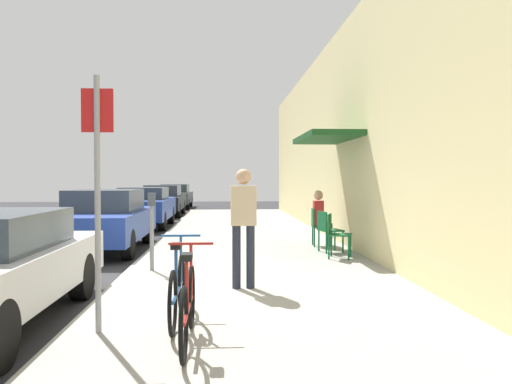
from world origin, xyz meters
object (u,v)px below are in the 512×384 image
(parked_car_2, at_px, (144,206))
(street_sign, at_px, (98,183))
(parked_car_3, at_px, (163,200))
(pedestrian_standing, at_px, (243,218))
(parked_car_1, at_px, (104,219))
(seated_patron_2, at_px, (321,216))
(parked_car_4, at_px, (175,196))
(bicycle_0, at_px, (188,306))
(bicycle_1, at_px, (177,289))
(cafe_chair_2, at_px, (318,224))
(cafe_chair_0, at_px, (336,233))
(cafe_chair_1, at_px, (327,229))
(parking_meter, at_px, (152,225))

(parked_car_2, xyz_separation_m, street_sign, (1.50, -12.76, 0.91))
(parked_car_3, xyz_separation_m, pedestrian_standing, (3.05, -16.37, 0.40))
(parked_car_1, relative_size, parked_car_3, 1.00)
(pedestrian_standing, bearing_deg, seated_patron_2, 66.32)
(parked_car_4, bearing_deg, bicycle_0, -84.37)
(street_sign, xyz_separation_m, bicycle_0, (0.93, -0.43, -1.16))
(bicycle_0, bearing_deg, parked_car_2, 100.46)
(bicycle_1, height_order, pedestrian_standing, pedestrian_standing)
(cafe_chair_2, bearing_deg, bicycle_0, -110.07)
(parked_car_4, height_order, bicycle_1, parked_car_4)
(cafe_chair_0, bearing_deg, parked_car_3, 109.93)
(parked_car_2, bearing_deg, bicycle_0, -79.54)
(parked_car_4, distance_m, bicycle_0, 24.80)
(parked_car_1, distance_m, parked_car_2, 5.90)
(parked_car_1, height_order, street_sign, street_sign)
(bicycle_0, xyz_separation_m, cafe_chair_2, (2.53, 6.94, 0.14))
(cafe_chair_1, distance_m, seated_patron_2, 1.05)
(parked_car_3, bearing_deg, cafe_chair_1, -68.94)
(parking_meter, xyz_separation_m, cafe_chair_2, (3.42, 2.98, -0.26))
(bicycle_1, bearing_deg, bicycle_0, -77.70)
(parked_car_2, relative_size, cafe_chair_2, 5.06)
(street_sign, xyz_separation_m, cafe_chair_2, (3.47, 6.51, -1.02))
(cafe_chair_1, bearing_deg, parked_car_4, 104.82)
(parked_car_3, relative_size, bicycle_0, 2.57)
(bicycle_1, distance_m, pedestrian_standing, 1.95)
(parked_car_2, bearing_deg, street_sign, -83.29)
(parking_meter, relative_size, cafe_chair_2, 1.52)
(parked_car_4, relative_size, seated_patron_2, 3.41)
(cafe_chair_1, height_order, pedestrian_standing, pedestrian_standing)
(parked_car_3, relative_size, bicycle_1, 2.57)
(parked_car_4, xyz_separation_m, bicycle_1, (2.27, -23.91, -0.24))
(parked_car_3, relative_size, parked_car_4, 1.00)
(bicycle_1, bearing_deg, parking_meter, 102.65)
(bicycle_0, relative_size, pedestrian_standing, 1.01)
(parked_car_2, relative_size, seated_patron_2, 3.41)
(parked_car_3, xyz_separation_m, bicycle_0, (2.43, -18.80, -0.24))
(bicycle_1, bearing_deg, cafe_chair_2, 66.37)
(parked_car_1, distance_m, cafe_chair_2, 4.98)
(parked_car_3, bearing_deg, cafe_chair_2, -67.29)
(parked_car_4, height_order, bicycle_0, parked_car_4)
(pedestrian_standing, bearing_deg, cafe_chair_1, 61.08)
(parking_meter, bearing_deg, cafe_chair_2, 41.08)
(parked_car_3, xyz_separation_m, parking_meter, (1.55, -14.85, 0.17))
(bicycle_0, distance_m, pedestrian_standing, 2.59)
(parked_car_1, distance_m, parked_car_3, 11.52)
(parked_car_1, xyz_separation_m, parked_car_3, (-0.00, 11.52, -0.02))
(street_sign, bearing_deg, cafe_chair_0, 53.34)
(cafe_chair_2, bearing_deg, street_sign, -118.04)
(parked_car_3, height_order, bicycle_0, parked_car_3)
(parked_car_3, distance_m, street_sign, 18.46)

